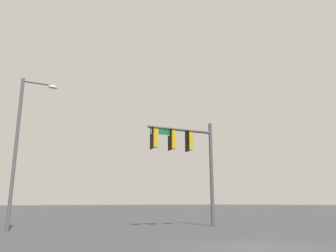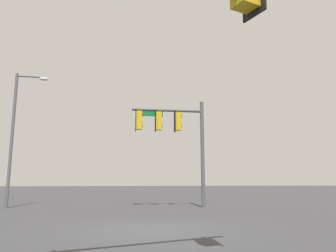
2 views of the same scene
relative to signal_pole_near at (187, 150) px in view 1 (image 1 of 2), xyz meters
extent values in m
plane|color=#38383A|center=(3.98, 8.39, -4.53)|extent=(400.00, 400.00, 0.00)
cylinder|color=#47474C|center=(-1.68, 0.33, -1.35)|extent=(0.22, 0.22, 6.36)
cylinder|color=#47474C|center=(0.42, -0.08, 1.23)|extent=(4.24, 0.99, 0.17)
cube|color=black|center=(-0.03, 0.01, 0.56)|extent=(0.13, 0.52, 1.30)
cube|color=#B79314|center=(-0.21, 0.04, 0.56)|extent=(0.42, 0.38, 1.10)
cylinder|color=#B79314|center=(-0.21, 0.04, 1.17)|extent=(0.04, 0.04, 0.12)
cylinder|color=#340503|center=(-0.41, 0.08, 0.89)|extent=(0.07, 0.22, 0.22)
cylinder|color=yellow|center=(-0.41, 0.08, 0.56)|extent=(0.07, 0.22, 0.22)
cylinder|color=black|center=(-0.41, 0.08, 0.23)|extent=(0.07, 0.22, 0.22)
cube|color=black|center=(1.13, -0.22, 0.56)|extent=(0.13, 0.52, 1.30)
cube|color=#B79314|center=(0.94, -0.19, 0.56)|extent=(0.42, 0.38, 1.10)
cylinder|color=#B79314|center=(0.94, -0.19, 1.17)|extent=(0.04, 0.04, 0.12)
cylinder|color=#340503|center=(0.75, -0.15, 0.89)|extent=(0.07, 0.22, 0.22)
cylinder|color=yellow|center=(0.75, -0.15, 0.56)|extent=(0.07, 0.22, 0.22)
cylinder|color=black|center=(0.75, -0.15, 0.23)|extent=(0.07, 0.22, 0.22)
cube|color=black|center=(2.29, -0.45, 0.56)|extent=(0.13, 0.52, 1.30)
cube|color=#B79314|center=(2.10, -0.41, 0.56)|extent=(0.42, 0.38, 1.10)
cylinder|color=#B79314|center=(2.10, -0.41, 1.17)|extent=(0.04, 0.04, 0.12)
cylinder|color=#340503|center=(1.90, -0.38, 0.89)|extent=(0.07, 0.22, 0.22)
cylinder|color=yellow|center=(1.90, -0.38, 0.56)|extent=(0.07, 0.22, 0.22)
cylinder|color=black|center=(1.90, -0.38, 0.23)|extent=(0.07, 0.22, 0.22)
cube|color=#0F602D|center=(1.50, -0.30, 0.97)|extent=(1.66, 0.36, 0.31)
cube|color=white|center=(1.50, -0.30, 0.97)|extent=(1.71, 0.36, 0.37)
cylinder|color=#4C4C51|center=(9.15, -2.75, -0.55)|extent=(0.18, 0.18, 7.95)
cylinder|color=#4C4C51|center=(8.38, -2.62, 3.27)|extent=(1.55, 0.36, 0.10)
ellipsoid|color=silver|center=(7.62, -2.49, 3.17)|extent=(0.56, 0.28, 0.20)
camera|label=1|loc=(12.61, 15.36, -3.15)|focal=35.00mm
camera|label=2|loc=(6.84, 18.21, -3.17)|focal=35.00mm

